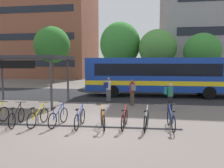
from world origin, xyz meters
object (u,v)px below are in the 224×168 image
parked_bicycle_blue_9 (171,120)px  parked_bicycle_orange_6 (103,119)px  parked_bicycle_black_2 (17,117)px  street_tree_1 (120,44)px  parked_bicycle_blue_5 (80,118)px  transit_shelter (22,59)px  parked_bicycle_red_7 (124,119)px  parked_bicycle_yellow_3 (38,117)px  commuter_navy_pack_2 (108,88)px  street_tree_2 (202,52)px  city_bus (159,75)px  street_tree_3 (158,48)px  parked_bicycle_blue_4 (58,117)px  commuter_grey_pack_1 (132,91)px  parked_bicycle_silver_8 (146,120)px  commuter_teal_pack_0 (170,94)px  street_tree_0 (52,45)px

parked_bicycle_blue_9 → parked_bicycle_orange_6: bearing=91.2°
parked_bicycle_black_2 → street_tree_1: size_ratio=0.22×
parked_bicycle_blue_5 → transit_shelter: size_ratio=0.28×
parked_bicycle_red_7 → street_tree_1: (-2.11, 17.93, 4.72)m
parked_bicycle_yellow_3 → commuter_navy_pack_2: 6.67m
parked_bicycle_black_2 → transit_shelter: bearing=17.0°
street_tree_1 → parked_bicycle_black_2: bearing=-98.4°
transit_shelter → street_tree_2: (14.30, 11.76, 0.97)m
city_bus → street_tree_3: street_tree_3 is taller
parked_bicycle_blue_4 → commuter_navy_pack_2: 6.31m
parked_bicycle_blue_4 → street_tree_2: size_ratio=0.28×
commuter_grey_pack_1 → commuter_navy_pack_2: size_ratio=1.00×
street_tree_1 → commuter_navy_pack_2: bearing=-88.1°
city_bus → parked_bicycle_silver_8: size_ratio=7.04×
commuter_navy_pack_2 → street_tree_2: street_tree_2 is taller
parked_bicycle_orange_6 → parked_bicycle_blue_5: bearing=76.6°
parked_bicycle_silver_8 → street_tree_1: (-3.04, 17.96, 4.72)m
parked_bicycle_blue_5 → commuter_teal_pack_0: commuter_teal_pack_0 is taller
parked_bicycle_blue_9 → parked_bicycle_silver_8: bearing=94.5°
street_tree_0 → street_tree_3: bearing=-5.2°
commuter_teal_pack_0 → parked_bicycle_black_2: bearing=-136.0°
parked_bicycle_black_2 → parked_bicycle_silver_8: (5.76, 0.36, 0.00)m
parked_bicycle_blue_9 → parked_bicycle_yellow_3: bearing=89.5°
parked_bicycle_orange_6 → parked_bicycle_red_7: (0.94, 0.13, 0.00)m
parked_bicycle_orange_6 → commuter_grey_pack_1: commuter_grey_pack_1 is taller
commuter_navy_pack_2 → street_tree_0: bearing=79.2°
street_tree_1 → street_tree_2: street_tree_1 is taller
parked_bicycle_silver_8 → street_tree_3: bearing=1.7°
parked_bicycle_blue_9 → street_tree_1: bearing=9.1°
parked_bicycle_silver_8 → commuter_teal_pack_0: (1.43, 3.88, 0.55)m
street_tree_2 → parked_bicycle_orange_6: bearing=-117.2°
commuter_teal_pack_0 → street_tree_2: bearing=81.3°
parked_bicycle_red_7 → commuter_grey_pack_1: (0.10, 4.84, 0.61)m
city_bus → parked_bicycle_yellow_3: city_bus is taller
parked_bicycle_yellow_3 → commuter_grey_pack_1: (3.99, 5.06, 0.61)m
city_bus → parked_bicycle_red_7: (-2.16, -9.05, -1.39)m
parked_bicycle_red_7 → transit_shelter: transit_shelter is taller
parked_bicycle_black_2 → parked_bicycle_blue_4: (1.85, 0.28, 0.00)m
commuter_grey_pack_1 → street_tree_2: (7.13, 10.91, 3.03)m
parked_bicycle_yellow_3 → street_tree_2: street_tree_2 is taller
parked_bicycle_blue_5 → parked_bicycle_blue_9: 3.95m
parked_bicycle_blue_5 → street_tree_0: bearing=25.3°
parked_bicycle_yellow_3 → street_tree_1: street_tree_1 is taller
street_tree_0 → street_tree_3: street_tree_0 is taller
parked_bicycle_blue_5 → parked_bicycle_red_7: size_ratio=1.00×
parked_bicycle_black_2 → parked_bicycle_red_7: same height
parked_bicycle_yellow_3 → parked_bicycle_blue_9: bearing=-82.1°
parked_bicycle_black_2 → street_tree_1: 19.11m
street_tree_2 → parked_bicycle_blue_4: bearing=-122.8°
street_tree_0 → street_tree_2: size_ratio=1.24×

